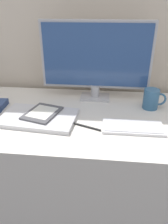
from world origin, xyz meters
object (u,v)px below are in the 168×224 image
keyboard (133,127)px  laptop (39,118)px  ereader (42,113)px  coffee_mug (151,99)px  monitor (96,59)px  pen (87,127)px

keyboard → laptop: laptop is taller
ereader → coffee_mug: bearing=16.6°
keyboard → laptop: bearing=175.1°
ereader → coffee_mug: size_ratio=1.80×
monitor → laptop: bearing=-131.9°
keyboard → laptop: 0.43m
laptop → coffee_mug: coffee_mug is taller
keyboard → pen: 0.20m
laptop → ereader: 0.03m
keyboard → ereader: size_ratio=1.27×
keyboard → laptop: (-0.43, 0.04, 0.00)m
laptop → ereader: ereader is taller
keyboard → pen: (-0.20, -0.01, -0.00)m
keyboard → pen: size_ratio=2.04×
keyboard → coffee_mug: size_ratio=2.29×
pen → monitor: bearing=87.0°
monitor → coffee_mug: monitor is taller
monitor → pen: size_ratio=4.53×
coffee_mug → pen: size_ratio=0.89×
monitor → coffee_mug: (0.29, -0.10, -0.17)m
keyboard → laptop: size_ratio=0.73×
coffee_mug → ereader: bearing=-163.4°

